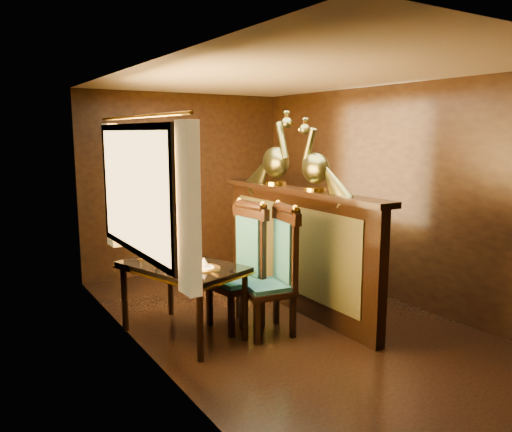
% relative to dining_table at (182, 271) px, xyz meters
% --- Properties ---
extents(ground, '(5.00, 5.00, 0.00)m').
position_rel_dining_table_xyz_m(ground, '(1.06, -0.27, -0.64)').
color(ground, black).
rests_on(ground, ground).
extents(room_shell, '(3.04, 5.04, 2.52)m').
position_rel_dining_table_xyz_m(room_shell, '(0.97, -0.25, 0.94)').
color(room_shell, black).
rests_on(room_shell, ground).
extents(partition, '(0.26, 2.70, 1.36)m').
position_rel_dining_table_xyz_m(partition, '(1.38, 0.03, 0.07)').
color(partition, black).
rests_on(partition, ground).
extents(dining_table, '(1.07, 1.38, 0.91)m').
position_rel_dining_table_xyz_m(dining_table, '(0.00, 0.00, 0.00)').
color(dining_table, black).
rests_on(dining_table, ground).
extents(chair_left, '(0.54, 0.56, 1.30)m').
position_rel_dining_table_xyz_m(chair_left, '(0.83, -0.42, 0.03)').
color(chair_left, black).
rests_on(chair_left, ground).
extents(chair_right, '(0.52, 0.54, 1.29)m').
position_rel_dining_table_xyz_m(chair_right, '(0.66, -0.07, 0.03)').
color(chair_right, black).
rests_on(chair_right, ground).
extents(peacock_left, '(0.24, 0.63, 0.75)m').
position_rel_dining_table_xyz_m(peacock_left, '(1.38, -0.29, 1.09)').
color(peacock_left, '#194B31').
rests_on(peacock_left, partition).
extents(peacock_right, '(0.26, 0.70, 0.83)m').
position_rel_dining_table_xyz_m(peacock_right, '(1.38, 0.44, 1.13)').
color(peacock_right, '#194B31').
rests_on(peacock_right, partition).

